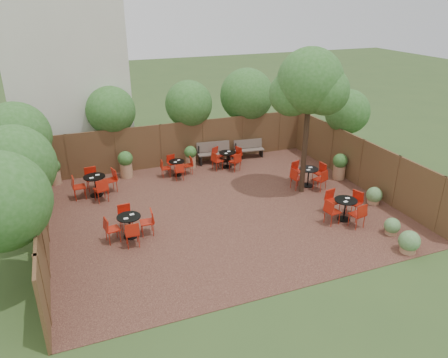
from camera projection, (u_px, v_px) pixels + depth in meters
name	position (u px, v px, depth m)	size (l,w,h in m)	color
ground	(223.00, 210.00, 15.56)	(80.00, 80.00, 0.00)	#354F23
courtyard_paving	(223.00, 210.00, 15.56)	(12.00, 10.00, 0.02)	black
fence_back	(183.00, 143.00, 19.43)	(12.00, 0.08, 2.00)	#4B2E1C
fence_left	(43.00, 214.00, 13.16)	(0.08, 10.00, 2.00)	#4B2E1C
fence_right	(361.00, 163.00, 17.16)	(0.08, 10.00, 2.00)	#4B2E1C
neighbour_building	(67.00, 73.00, 19.29)	(5.00, 4.00, 8.00)	beige
overhang_foliage	(143.00, 126.00, 16.02)	(15.50, 10.83, 2.59)	#285A1D
courtyard_tree	(310.00, 86.00, 15.30)	(2.61, 2.51, 5.60)	black
park_bench_left	(214.00, 152.00, 19.76)	(1.61, 0.69, 0.97)	brown
park_bench_right	(249.00, 149.00, 20.37)	(1.44, 0.60, 0.87)	brown
bistro_tables	(212.00, 186.00, 16.43)	(9.87, 7.61, 0.94)	black
planters	(179.00, 164.00, 18.10)	(11.90, 4.44, 1.16)	#9D704E
low_shrubs	(392.00, 221.00, 14.13)	(1.83, 3.68, 0.70)	#9D704E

